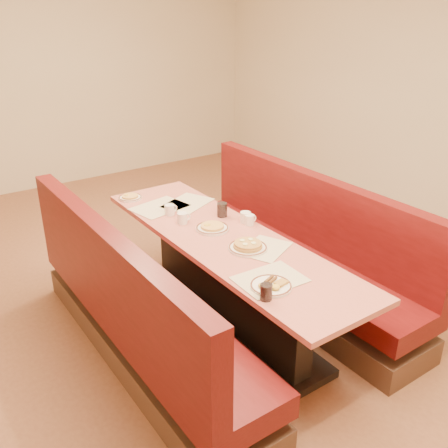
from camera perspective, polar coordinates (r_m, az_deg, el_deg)
ground at (r=3.98m, az=0.12°, el=-11.30°), size 8.00×8.00×0.00m
room_envelope at (r=3.27m, az=0.15°, el=17.49°), size 6.04×8.04×2.82m
diner_table at (r=3.78m, az=0.13°, el=-6.67°), size 0.70×2.50×0.75m
booth_left at (r=3.48m, az=-9.95°, el=-10.29°), size 0.55×2.50×1.05m
booth_right at (r=4.20m, az=8.36°, el=-3.82°), size 0.55×2.50×1.05m
placemat_near_left at (r=3.08m, az=5.26°, el=-6.29°), size 0.42×0.32×0.00m
placemat_near_right at (r=3.44m, az=4.74°, el=-2.80°), size 0.43×0.39×0.00m
placemat_far_left at (r=4.15m, az=-7.38°, el=1.92°), size 0.48×0.40×0.00m
placemat_far_right at (r=4.22m, az=-4.18°, el=2.42°), size 0.49×0.44×0.00m
pancake_plate at (r=3.43m, az=2.73°, el=-2.58°), size 0.27×0.27×0.06m
eggs_plate at (r=3.00m, az=5.40°, el=-7.02°), size 0.25×0.25×0.05m
extra_plate_mid at (r=3.71m, az=-1.36°, el=-0.41°), size 0.25×0.25×0.05m
extra_plate_far at (r=4.38m, az=-10.68°, el=3.03°), size 0.20×0.20×0.04m
coffee_mug_a at (r=3.79m, az=2.96°, el=0.51°), size 0.11×0.07×0.08m
coffee_mug_b at (r=3.83m, az=-4.75°, el=0.71°), size 0.11×0.08×0.08m
coffee_mug_c at (r=3.83m, az=2.49°, el=0.80°), size 0.11×0.08×0.09m
coffee_mug_d at (r=3.99m, az=-6.20°, el=1.67°), size 0.11×0.08×0.08m
soda_tumbler_near at (r=2.87m, az=4.83°, el=-7.76°), size 0.07×0.07×0.10m
soda_tumbler_mid at (r=3.93m, az=-0.22°, el=1.65°), size 0.08×0.08×0.11m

